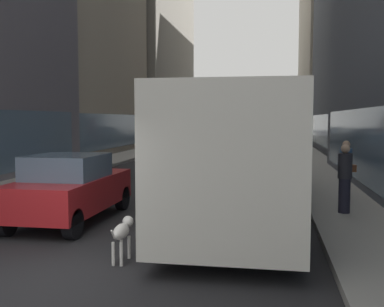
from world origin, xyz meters
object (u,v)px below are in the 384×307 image
car_grey_wagon (260,145)px  car_white_van (225,135)px  dalmatian_dog (122,232)px  car_red_coupe (70,188)px  car_black_suv (247,136)px  transit_bus (244,144)px  pedestrian_with_handbag (346,169)px  car_blue_hatchback (182,150)px  pedestrian_in_coat (345,178)px  car_silver_sedan (265,134)px  box_truck (214,129)px

car_grey_wagon → car_white_van: 18.02m
dalmatian_dog → car_red_coupe: bearing=129.5°
car_black_suv → car_grey_wagon: (1.60, -14.78, -0.00)m
car_black_suv → car_white_van: same height
transit_bus → car_red_coupe: transit_bus is taller
car_white_van → pedestrian_with_handbag: bearing=-78.4°
car_white_van → dalmatian_dog: size_ratio=4.57×
transit_bus → car_white_van: transit_bus is taller
dalmatian_dog → car_blue_hatchback: bearing=97.7°
transit_bus → pedestrian_in_coat: bearing=-15.7°
car_black_suv → car_red_coupe: (-2.40, -33.92, -0.01)m
car_silver_sedan → box_truck: box_truck is taller
pedestrian_in_coat → car_blue_hatchback: bearing=118.0°
pedestrian_with_handbag → pedestrian_in_coat: 2.01m
box_truck → pedestrian_with_handbag: size_ratio=4.44×
pedestrian_with_handbag → car_silver_sedan: bearing=94.5°
car_grey_wagon → car_red_coupe: (-4.00, -19.14, -0.00)m
transit_bus → pedestrian_with_handbag: 3.20m
car_grey_wagon → car_red_coupe: size_ratio=1.12×
car_red_coupe → pedestrian_in_coat: (6.50, 1.45, 0.19)m
pedestrian_in_coat → car_white_van: bearing=100.4°
car_blue_hatchback → dalmatian_dog: (2.20, -16.35, -0.31)m
car_white_van → transit_bus: bearing=-83.4°
car_white_van → pedestrian_in_coat: pedestrian_in_coat is taller
transit_bus → pedestrian_with_handbag: transit_bus is taller
car_red_coupe → box_truck: 27.03m
car_white_van → pedestrian_with_handbag: pedestrian_with_handbag is taller
box_truck → car_red_coupe: bearing=-90.0°
car_black_suv → car_white_van: (-2.40, 2.79, -0.00)m
box_truck → pedestrian_with_handbag: box_truck is taller
car_grey_wagon → box_truck: size_ratio=0.59×
dalmatian_dog → pedestrian_with_handbag: (4.64, 6.11, 0.50)m
car_silver_sedan → car_white_van: same height
pedestrian_with_handbag → transit_bus: bearing=-155.7°
transit_bus → pedestrian_in_coat: (2.50, -0.70, -0.77)m
car_black_suv → box_truck: 7.36m
transit_bus → car_blue_hatchback: size_ratio=2.90×
dalmatian_dog → pedestrian_with_handbag: size_ratio=0.57×
car_grey_wagon → box_truck: 8.88m
transit_bus → car_black_suv: 31.82m
pedestrian_with_handbag → car_grey_wagon: bearing=100.2°
transit_bus → dalmatian_dog: bearing=-110.5°
car_blue_hatchback → pedestrian_with_handbag: bearing=-56.3°
car_red_coupe → box_truck: (-0.00, 27.02, 0.85)m
pedestrian_with_handbag → car_red_coupe: bearing=-153.3°
car_grey_wagon → dalmatian_dog: size_ratio=4.57×
car_grey_wagon → pedestrian_with_handbag: size_ratio=2.60×
car_grey_wagon → pedestrian_with_handbag: pedestrian_with_handbag is taller
pedestrian_in_coat → car_black_suv: bearing=97.2°
transit_bus → pedestrian_with_handbag: (2.83, 1.28, -0.76)m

